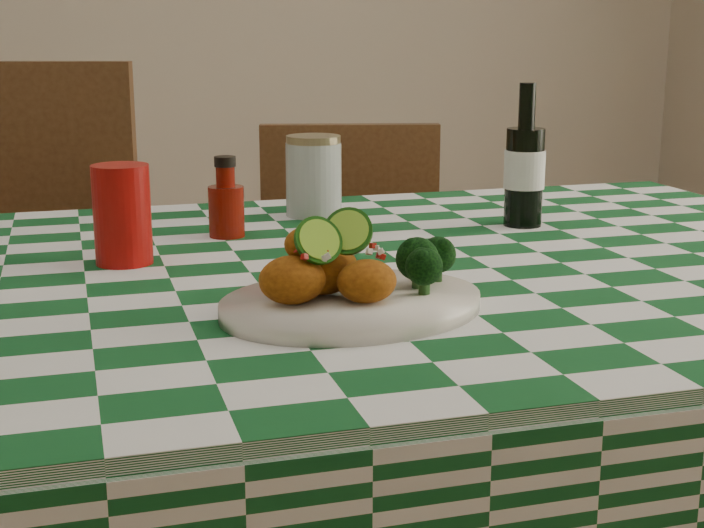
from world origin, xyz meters
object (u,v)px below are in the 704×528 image
object	(u,v)px
wooden_chair_left	(5,330)
plate	(352,304)
mason_jar	(314,176)
ketchup_bottle	(226,197)
beer_bottle	(525,155)
wooden_chair_right	(353,338)
fried_chicken_pile	(335,259)
red_tumbler	(122,215)

from	to	relation	value
wooden_chair_left	plate	bearing A→B (deg)	-51.35
mason_jar	plate	bearing A→B (deg)	-99.90
mason_jar	wooden_chair_left	bearing A→B (deg)	143.40
plate	ketchup_bottle	world-z (taller)	ketchup_bottle
mason_jar	wooden_chair_left	distance (m)	0.74
beer_bottle	wooden_chair_right	distance (m)	0.72
ketchup_bottle	fried_chicken_pile	bearing A→B (deg)	-83.56
red_tumbler	beer_bottle	xyz separation A→B (m)	(0.62, 0.08, 0.05)
fried_chicken_pile	red_tumbler	xyz separation A→B (m)	(-0.21, 0.31, 0.00)
ketchup_bottle	wooden_chair_left	bearing A→B (deg)	125.02
wooden_chair_left	mason_jar	bearing A→B (deg)	-22.27
fried_chicken_pile	red_tumbler	size ratio (longest dim) A/B	1.04
beer_bottle	wooden_chair_left	world-z (taller)	wooden_chair_left
fried_chicken_pile	wooden_chair_right	xyz separation A→B (m)	(0.29, 0.93, -0.41)
ketchup_bottle	wooden_chair_right	world-z (taller)	ketchup_bottle
mason_jar	fried_chicken_pile	bearing A→B (deg)	-101.77
red_tumbler	wooden_chair_left	distance (m)	0.76
wooden_chair_right	beer_bottle	bearing A→B (deg)	-63.22
red_tumbler	wooden_chair_left	world-z (taller)	wooden_chair_left
fried_chicken_pile	mason_jar	xyz separation A→B (m)	(0.12, 0.56, 0.00)
plate	ketchup_bottle	bearing A→B (deg)	98.88
ketchup_bottle	plate	bearing A→B (deg)	-81.12
red_tumbler	wooden_chair_right	size ratio (longest dim) A/B	0.15
ketchup_bottle	beer_bottle	bearing A→B (deg)	-6.12
beer_bottle	wooden_chair_left	distance (m)	1.08
plate	fried_chicken_pile	distance (m)	0.06
ketchup_bottle	mason_jar	xyz separation A→B (m)	(0.17, 0.13, 0.01)
red_tumbler	mason_jar	xyz separation A→B (m)	(0.33, 0.26, 0.00)
fried_chicken_pile	ketchup_bottle	size ratio (longest dim) A/B	1.13
mason_jar	wooden_chair_right	bearing A→B (deg)	64.33
plate	wooden_chair_left	bearing A→B (deg)	114.32
fried_chicken_pile	mason_jar	size ratio (longest dim) A/B	1.03
red_tumbler	wooden_chair_left	bearing A→B (deg)	107.45
plate	mason_jar	size ratio (longest dim) A/B	2.26
wooden_chair_left	wooden_chair_right	distance (m)	0.71
plate	wooden_chair_left	xyz separation A→B (m)	(-0.43, 0.96, -0.28)
fried_chicken_pile	mason_jar	distance (m)	0.58
ketchup_bottle	mason_jar	size ratio (longest dim) A/B	0.91
wooden_chair_left	fried_chicken_pile	bearing A→B (deg)	-52.30
plate	wooden_chair_right	size ratio (longest dim) A/B	0.34
beer_bottle	plate	bearing A→B (deg)	-135.54
red_tumbler	wooden_chair_right	xyz separation A→B (m)	(0.50, 0.62, -0.41)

